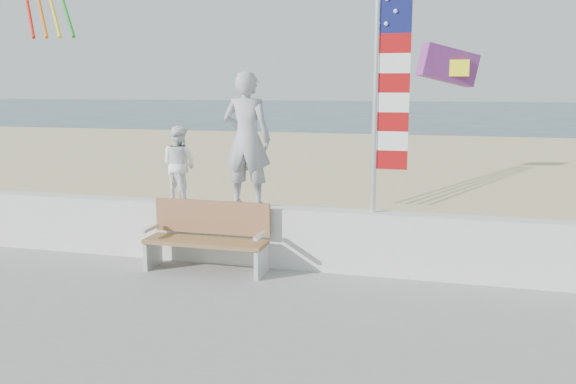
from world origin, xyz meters
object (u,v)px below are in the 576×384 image
child (179,164)px  bench (208,236)px  adult (247,139)px  flag (385,76)px

child → bench: bearing=162.7°
adult → flag: bearing=-178.2°
bench → flag: 3.41m
flag → child: bearing=180.0°
bench → child: bearing=144.7°
child → flag: size_ratio=0.34×
child → flag: 3.39m
adult → child: (-1.11, 0.00, -0.41)m
child → bench: 1.26m
bench → flag: size_ratio=0.51×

